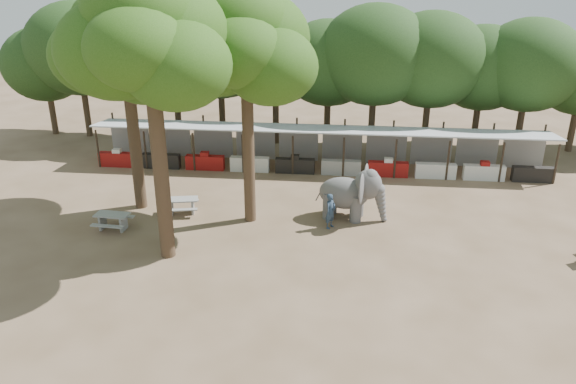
# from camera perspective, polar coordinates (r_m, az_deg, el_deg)

# --- Properties ---
(ground) EXTENTS (100.00, 100.00, 0.00)m
(ground) POSITION_cam_1_polar(r_m,az_deg,el_deg) (22.69, 1.21, -9.63)
(ground) COLOR brown
(ground) RESTS_ON ground
(vendor_stalls) EXTENTS (28.00, 2.99, 2.80)m
(vendor_stalls) POSITION_cam_1_polar(r_m,az_deg,el_deg) (34.77, 3.18, 4.25)
(vendor_stalls) COLOR #ACAEB3
(vendor_stalls) RESTS_ON ground
(yard_tree_left) EXTENTS (7.10, 6.90, 11.02)m
(yard_tree_left) POSITION_cam_1_polar(r_m,az_deg,el_deg) (28.68, -16.40, 13.90)
(yard_tree_left) COLOR #332316
(yard_tree_left) RESTS_ON ground
(yard_tree_center) EXTENTS (7.10, 6.90, 12.04)m
(yard_tree_center) POSITION_cam_1_polar(r_m,az_deg,el_deg) (22.85, -14.14, 14.68)
(yard_tree_center) COLOR #332316
(yard_tree_center) RESTS_ON ground
(yard_tree_back) EXTENTS (7.10, 6.90, 11.36)m
(yard_tree_back) POSITION_cam_1_polar(r_m,az_deg,el_deg) (26.00, -4.56, 14.66)
(yard_tree_back) COLOR #332316
(yard_tree_back) RESTS_ON ground
(backdrop_trees) EXTENTS (46.46, 5.95, 8.33)m
(backdrop_trees) POSITION_cam_1_polar(r_m,az_deg,el_deg) (38.73, 3.74, 12.75)
(backdrop_trees) COLOR #332316
(backdrop_trees) RESTS_ON ground
(elephant) EXTENTS (3.59, 2.69, 2.69)m
(elephant) POSITION_cam_1_polar(r_m,az_deg,el_deg) (28.04, 6.53, -0.12)
(elephant) COLOR #4A4747
(elephant) RESTS_ON ground
(handler) EXTENTS (0.69, 0.76, 1.76)m
(handler) POSITION_cam_1_polar(r_m,az_deg,el_deg) (27.09, 4.34, -1.94)
(handler) COLOR #26384C
(handler) RESTS_ON ground
(picnic_table_near) EXTENTS (1.72, 1.57, 0.81)m
(picnic_table_near) POSITION_cam_1_polar(r_m,az_deg,el_deg) (28.27, -17.39, -2.66)
(picnic_table_near) COLOR gray
(picnic_table_near) RESTS_ON ground
(picnic_table_far) EXTENTS (1.85, 1.73, 0.80)m
(picnic_table_far) POSITION_cam_1_polar(r_m,az_deg,el_deg) (29.20, -10.71, -1.18)
(picnic_table_far) COLOR gray
(picnic_table_far) RESTS_ON ground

